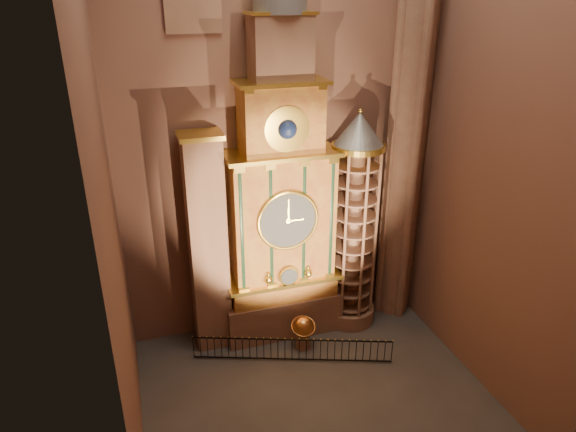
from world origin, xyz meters
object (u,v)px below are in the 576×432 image
object	(u,v)px
stair_turret	(354,225)
celestial_globe	(303,330)
iron_railing	(292,350)
portrait_tower	(208,245)
astronomical_clock	(281,204)

from	to	relation	value
stair_turret	celestial_globe	size ratio (longest dim) A/B	6.49
stair_turret	iron_railing	size ratio (longest dim) A/B	1.28
stair_turret	iron_railing	bearing A→B (deg)	-149.11
portrait_tower	iron_railing	distance (m)	6.05
iron_railing	portrait_tower	bearing A→B (deg)	140.53
iron_railing	celestial_globe	bearing A→B (deg)	44.13
astronomical_clock	portrait_tower	bearing A→B (deg)	179.71
astronomical_clock	celestial_globe	xyz separation A→B (m)	(0.50, -1.76, -5.68)
astronomical_clock	celestial_globe	distance (m)	5.97
astronomical_clock	celestial_globe	world-z (taller)	astronomical_clock
portrait_tower	iron_railing	size ratio (longest dim) A/B	1.21
astronomical_clock	portrait_tower	world-z (taller)	astronomical_clock
stair_turret	celestial_globe	distance (m)	5.43
stair_turret	astronomical_clock	bearing A→B (deg)	175.70
celestial_globe	iron_railing	world-z (taller)	celestial_globe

